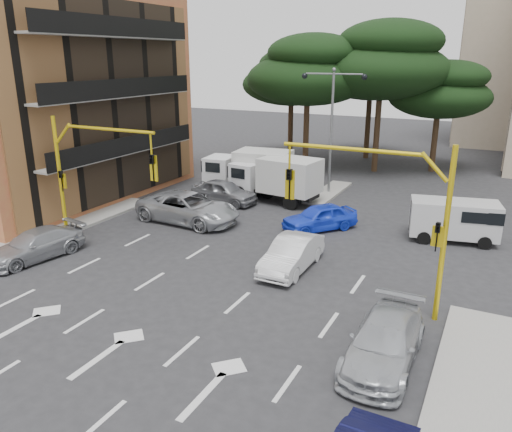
% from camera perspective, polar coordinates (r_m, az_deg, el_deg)
% --- Properties ---
extents(ground, '(120.00, 120.00, 0.00)m').
position_cam_1_polar(ground, '(19.43, -7.37, -8.57)').
color(ground, '#28282B').
rests_on(ground, ground).
extents(median_strip, '(1.40, 6.00, 0.15)m').
position_cam_1_polar(median_strip, '(33.01, 8.28, 2.69)').
color(median_strip, gray).
rests_on(median_strip, ground).
extents(apartment_orange, '(15.19, 16.15, 13.70)m').
position_cam_1_polar(apartment_orange, '(35.78, -25.33, 13.40)').
color(apartment_orange, '#B35438').
rests_on(apartment_orange, ground).
extents(pine_left_near, '(9.15, 9.15, 10.23)m').
position_cam_1_polar(pine_left_near, '(38.84, 6.02, 16.28)').
color(pine_left_near, '#382616').
rests_on(pine_left_near, ground).
extents(pine_center, '(9.98, 9.98, 11.16)m').
position_cam_1_polar(pine_center, '(39.27, 14.29, 16.88)').
color(pine_center, '#382616').
rests_on(pine_center, ground).
extents(pine_left_far, '(8.32, 8.32, 9.30)m').
position_cam_1_polar(pine_left_far, '(43.69, 4.14, 15.58)').
color(pine_left_far, '#382616').
rests_on(pine_left_far, ground).
extents(pine_right, '(7.49, 7.49, 8.37)m').
position_cam_1_polar(pine_right, '(40.62, 20.36, 13.41)').
color(pine_right, '#382616').
rests_on(pine_right, ground).
extents(pine_back, '(9.15, 9.15, 10.23)m').
position_cam_1_polar(pine_back, '(44.61, 13.14, 16.12)').
color(pine_back, '#382616').
rests_on(pine_back, ground).
extents(signal_mast_right, '(5.79, 0.37, 6.00)m').
position_cam_1_polar(signal_mast_right, '(17.24, 15.16, 1.36)').
color(signal_mast_right, yellow).
rests_on(signal_mast_right, ground).
extents(signal_mast_left, '(5.79, 0.37, 6.00)m').
position_cam_1_polar(signal_mast_left, '(23.85, -18.78, 5.50)').
color(signal_mast_left, yellow).
rests_on(signal_mast_left, ground).
extents(street_lamp_center, '(4.16, 0.36, 7.77)m').
position_cam_1_polar(street_lamp_center, '(32.05, 8.71, 11.96)').
color(street_lamp_center, slate).
rests_on(street_lamp_center, median_strip).
extents(car_white_hatch, '(1.45, 4.16, 1.37)m').
position_cam_1_polar(car_white_hatch, '(20.97, 4.11, -4.35)').
color(car_white_hatch, silver).
rests_on(car_white_hatch, ground).
extents(car_blue_compact, '(3.73, 4.07, 1.35)m').
position_cam_1_polar(car_blue_compact, '(25.88, 7.28, -0.14)').
color(car_blue_compact, blue).
rests_on(car_blue_compact, ground).
extents(car_silver_wagon, '(2.51, 4.63, 1.27)m').
position_cam_1_polar(car_silver_wagon, '(24.10, -23.92, -3.04)').
color(car_silver_wagon, '#9DA0A5').
rests_on(car_silver_wagon, ground).
extents(car_silver_cross_a, '(5.87, 2.95, 1.59)m').
position_cam_1_polar(car_silver_cross_a, '(27.09, -7.75, 0.95)').
color(car_silver_cross_a, '#ACAEB4').
rests_on(car_silver_cross_a, ground).
extents(car_silver_cross_b, '(4.32, 2.01, 1.43)m').
position_cam_1_polar(car_silver_cross_b, '(30.46, -3.68, 2.81)').
color(car_silver_cross_b, gray).
rests_on(car_silver_cross_b, ground).
extents(car_silver_parked, '(1.88, 4.57, 1.32)m').
position_cam_1_polar(car_silver_parked, '(15.40, 14.47, -13.77)').
color(car_silver_parked, '#AEB1B7').
rests_on(car_silver_parked, ground).
extents(van_white, '(4.33, 2.64, 2.02)m').
position_cam_1_polar(van_white, '(25.88, 21.64, -0.50)').
color(van_white, silver).
rests_on(van_white, ground).
extents(box_truck_a, '(5.95, 3.01, 2.82)m').
position_cam_1_polar(box_truck_a, '(32.74, -0.87, 5.15)').
color(box_truck_a, white).
rests_on(box_truck_a, ground).
extents(box_truck_b, '(5.90, 3.02, 2.79)m').
position_cam_1_polar(box_truck_b, '(30.65, 2.22, 4.23)').
color(box_truck_b, silver).
rests_on(box_truck_b, ground).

